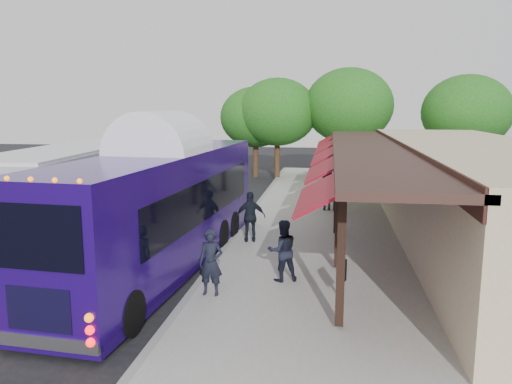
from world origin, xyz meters
The scene contains 15 objects.
ground centered at (0.00, 0.00, 0.00)m, with size 90.00×90.00×0.00m, color black.
sidewalk centered at (5.00, 4.00, 0.07)m, with size 10.00×40.00×0.15m, color #9E9B93.
curb centered at (0.05, 4.00, 0.07)m, with size 0.20×40.00×0.16m, color gray.
station_shelter centered at (8.38, 4.00, 1.85)m, with size 8.15×20.00×3.60m.
coach_bus centered at (-1.45, -0.20, 2.02)m, with size 3.35×11.91×3.77m.
city_bus centered at (-5.67, 3.73, 1.89)m, with size 3.51×12.89×3.43m.
ped_a centered at (0.60, -2.50, 1.00)m, with size 0.62×0.40×1.69m, color black.
ped_b centered at (2.29, -1.20, 1.00)m, with size 0.83×0.64×1.70m, color black.
ped_c centered at (0.80, 2.61, 1.04)m, with size 1.04×0.43×1.78m, color black.
ped_d centered at (3.40, 8.46, 1.07)m, with size 1.18×0.68×1.83m, color black.
sign_board centered at (3.87, -2.43, 0.83)m, with size 0.21×0.44×1.00m.
tree_left centered at (0.00, 18.79, 4.46)m, with size 5.23×5.23×6.69m.
tree_mid centered at (4.62, 18.91, 4.87)m, with size 5.71×5.71×7.31m.
tree_right centered at (11.49, 17.38, 4.49)m, with size 5.26×5.26×6.73m.
tree_far centered at (-1.56, 19.55, 4.11)m, with size 4.82×4.82×6.17m.
Camera 1 is at (3.50, -14.24, 4.88)m, focal length 35.00 mm.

